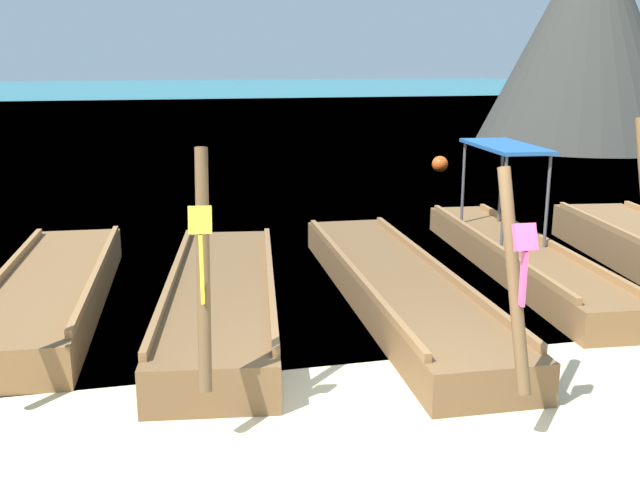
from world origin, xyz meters
name	(u,v)px	position (x,y,z in m)	size (l,w,h in m)	color
ground	(414,438)	(0.00, 0.00, 0.00)	(120.00, 120.00, 0.00)	beige
sea_water	(171,98)	(0.00, 61.74, 0.00)	(120.00, 120.00, 0.00)	#147A89
longtail_boat_green_ribbon	(52,291)	(-3.62, 4.46, 0.27)	(1.67, 6.04, 2.72)	brown
longtail_boat_yellow_ribbon	(222,299)	(-1.38, 3.58, 0.27)	(2.18, 6.25, 2.61)	brown
longtail_boat_pink_ribbon	(396,287)	(1.07, 3.61, 0.25)	(1.58, 7.38, 2.42)	brown
longtail_boat_orange_ribbon	(518,254)	(3.51, 4.63, 0.32)	(1.59, 7.05, 2.74)	brown
karst_rock	(591,37)	(15.00, 20.72, 4.24)	(8.85, 8.47, 8.80)	#383833
mooring_buoy_near	(440,164)	(6.47, 15.06, 0.25)	(0.49, 0.49, 0.49)	#EA5119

